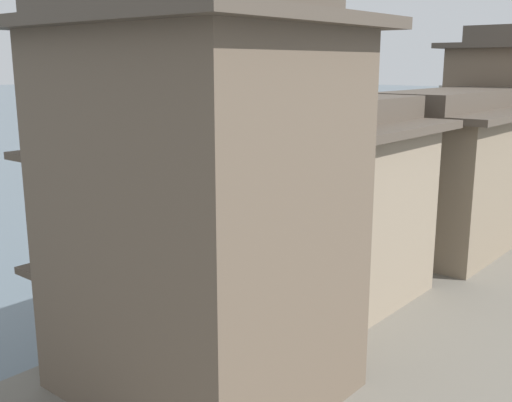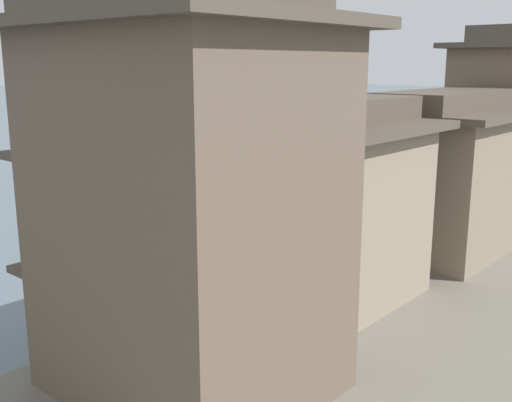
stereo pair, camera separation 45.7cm
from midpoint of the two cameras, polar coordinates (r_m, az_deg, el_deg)
name	(u,v)px [view 2 (the right image)]	position (r m, az deg, el deg)	size (l,w,h in m)	color
boat_moored_nearest	(270,191)	(37.37, 1.67, 0.94)	(5.11, 2.91, 0.44)	#232326
boat_moored_third	(470,188)	(40.64, 19.73, 1.16)	(1.36, 4.40, 0.45)	brown
boat_moored_far	(317,241)	(27.21, 6.17, -3.71)	(1.38, 5.55, 0.36)	brown
house_waterfront_nearest	(188,200)	(12.98, -5.36, 0.11)	(6.75, 5.72, 8.74)	brown
house_waterfront_second	(323,206)	(18.25, 7.00, -0.43)	(5.31, 7.06, 6.14)	gray
house_waterfront_tall	(448,171)	(25.14, 18.02, 2.64)	(5.88, 8.09, 6.14)	#7F705B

